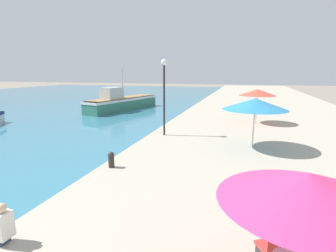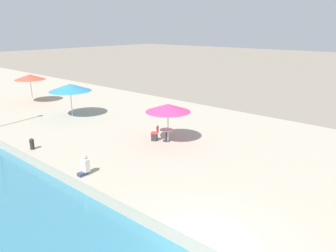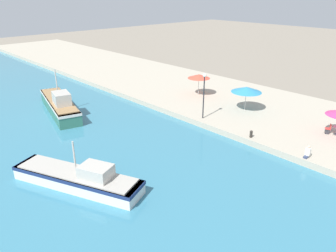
# 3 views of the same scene
# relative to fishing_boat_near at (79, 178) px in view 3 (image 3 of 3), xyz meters

# --- Properties ---
(quay_promenade) EXTENTS (16.00, 90.00, 0.60)m
(quay_promenade) POSITION_rel_fishing_boat_near_xyz_m (21.89, 20.70, -0.41)
(quay_promenade) COLOR #B2A893
(quay_promenade) RESTS_ON ground_plane
(fishing_boat_near) EXTENTS (5.79, 9.54, 3.37)m
(fishing_boat_near) POSITION_rel_fishing_boat_near_xyz_m (0.00, 0.00, 0.00)
(fishing_boat_near) COLOR silver
(fishing_boat_near) RESTS_ON water_basin
(fishing_boat_mid) EXTENTS (4.80, 10.84, 4.79)m
(fishing_boat_mid) POSITION_rel_fishing_boat_near_xyz_m (5.77, 14.61, 0.27)
(fishing_boat_mid) COLOR #33705B
(fishing_boat_mid) RESTS_ON water_basin
(cafe_umbrella_white) EXTENTS (3.20, 3.20, 2.55)m
(cafe_umbrella_white) POSITION_rel_fishing_boat_near_xyz_m (20.01, 0.47, 2.16)
(cafe_umbrella_white) COLOR #B7B7B7
(cafe_umbrella_white) RESTS_ON quay_promenade
(cafe_umbrella_striped) EXTENTS (2.71, 2.71, 2.57)m
(cafe_umbrella_striped) POSITION_rel_fishing_boat_near_xyz_m (20.40, 7.53, 2.22)
(cafe_umbrella_striped) COLOR #B7B7B7
(cafe_umbrella_striped) RESTS_ON quay_promenade
(cafe_chair_left) EXTENTS (0.56, 0.57, 0.91)m
(cafe_chair_left) POSITION_rel_fishing_boat_near_xyz_m (20.12, -8.27, 0.22)
(cafe_chair_left) COLOR #2D2D33
(cafe_chair_left) RESTS_ON quay_promenade
(person_at_quay) EXTENTS (0.54, 0.36, 1.00)m
(person_at_quay) POSITION_rel_fishing_boat_near_xyz_m (14.44, -9.13, 0.33)
(person_at_quay) COLOR #333D5B
(person_at_quay) RESTS_ON quay_promenade
(mooring_bollard) EXTENTS (0.26, 0.26, 0.65)m
(mooring_bollard) POSITION_rel_fishing_boat_near_xyz_m (14.42, -4.07, 0.24)
(mooring_bollard) COLOR #2D2823
(mooring_bollard) RESTS_ON quay_promenade
(lamppost) EXTENTS (0.36, 0.36, 4.56)m
(lamppost) POSITION_rel_fishing_boat_near_xyz_m (14.85, 1.89, 2.98)
(lamppost) COLOR #232328
(lamppost) RESTS_ON quay_promenade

